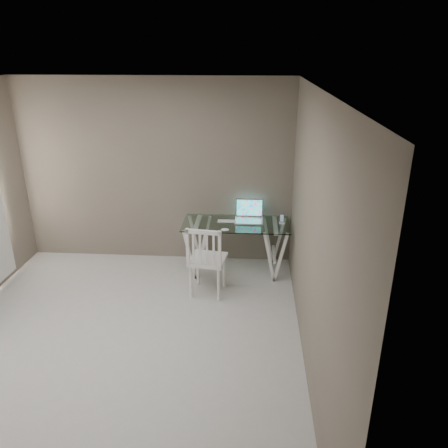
% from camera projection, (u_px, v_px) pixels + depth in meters
% --- Properties ---
extents(room, '(4.50, 4.52, 2.71)m').
position_uv_depth(room, '(97.00, 196.00, 4.17)').
color(room, '#B0ADA9').
rests_on(room, ground).
extents(desk, '(1.50, 0.70, 0.75)m').
position_uv_depth(desk, '(236.00, 247.00, 6.28)').
color(desk, silver).
rests_on(desk, ground).
extents(chair, '(0.51, 0.51, 0.99)m').
position_uv_depth(chair, '(206.00, 258.00, 5.57)').
color(chair, white).
rests_on(chair, ground).
extents(laptop, '(0.40, 0.32, 0.28)m').
position_uv_depth(laptop, '(249.00, 215.00, 6.25)').
color(laptop, silver).
rests_on(laptop, desk).
extents(keyboard, '(0.28, 0.12, 0.01)m').
position_uv_depth(keyboard, '(227.00, 221.00, 6.20)').
color(keyboard, silver).
rests_on(keyboard, desk).
extents(mouse, '(0.11, 0.07, 0.04)m').
position_uv_depth(mouse, '(225.00, 230.00, 5.88)').
color(mouse, white).
rests_on(mouse, desk).
extents(phone_dock, '(0.07, 0.07, 0.14)m').
position_uv_depth(phone_dock, '(282.00, 221.00, 6.13)').
color(phone_dock, white).
rests_on(phone_dock, desk).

